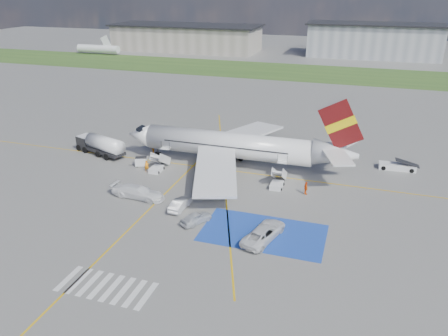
{
  "coord_description": "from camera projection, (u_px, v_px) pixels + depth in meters",
  "views": [
    {
      "loc": [
        19.06,
        -46.28,
        26.31
      ],
      "look_at": [
        2.4,
        4.83,
        3.5
      ],
      "focal_mm": 35.0,
      "sensor_mm": 36.0,
      "label": 1
    }
  ],
  "objects": [
    {
      "name": "airstairs_fwd",
      "position": [
        158.0,
        167.0,
        66.31
      ],
      "size": [
        1.9,
        5.2,
        3.6
      ],
      "color": "silver",
      "rests_on": "ground"
    },
    {
      "name": "crew_nose",
      "position": [
        152.0,
        148.0,
        72.81
      ],
      "size": [
        1.01,
        1.13,
        1.94
      ],
      "primitive_type": "imported",
      "rotation": [
        0.0,
        0.0,
        -1.22
      ],
      "color": "orange",
      "rests_on": "ground"
    },
    {
      "name": "car_silver_b",
      "position": [
        180.0,
        204.0,
        54.86
      ],
      "size": [
        1.64,
        4.26,
        1.38
      ],
      "primitive_type": "imported",
      "rotation": [
        0.0,
        0.0,
        3.1
      ],
      "color": "#B2B3B9",
      "rests_on": "ground"
    },
    {
      "name": "gpu_cart",
      "position": [
        141.0,
        162.0,
        67.81
      ],
      "size": [
        2.09,
        1.71,
        1.51
      ],
      "rotation": [
        0.0,
        0.0,
        0.38
      ],
      "color": "silver",
      "rests_on": "ground"
    },
    {
      "name": "terminal_centre",
      "position": [
        373.0,
        41.0,
        166.33
      ],
      "size": [
        48.0,
        18.0,
        12.0
      ],
      "primitive_type": "cube",
      "color": "gray",
      "rests_on": "ground"
    },
    {
      "name": "grass_strip",
      "position": [
        304.0,
        72.0,
        139.37
      ],
      "size": [
        400.0,
        30.0,
        0.01
      ],
      "primitive_type": "cube",
      "color": "#2D4C1E",
      "rests_on": "ground"
    },
    {
      "name": "staging_box",
      "position": [
        263.0,
        233.0,
        49.87
      ],
      "size": [
        14.0,
        8.0,
        0.01
      ],
      "primitive_type": "cube",
      "color": "#1A3EA1",
      "rests_on": "ground"
    },
    {
      "name": "terminal_west",
      "position": [
        187.0,
        38.0,
        183.74
      ],
      "size": [
        60.0,
        22.0,
        10.0
      ],
      "primitive_type": "cube",
      "color": "gray",
      "rests_on": "ground"
    },
    {
      "name": "crew_fwd",
      "position": [
        147.0,
        166.0,
        65.68
      ],
      "size": [
        0.77,
        0.66,
        1.77
      ],
      "primitive_type": "imported",
      "rotation": [
        0.0,
        0.0,
        0.46
      ],
      "color": "orange",
      "rests_on": "ground"
    },
    {
      "name": "belt_loader",
      "position": [
        397.0,
        167.0,
        66.7
      ],
      "size": [
        5.86,
        2.41,
        1.73
      ],
      "rotation": [
        0.0,
        0.0,
        0.05
      ],
      "color": "silver",
      "rests_on": "ground"
    },
    {
      "name": "van_white_b",
      "position": [
        138.0,
        190.0,
        57.65
      ],
      "size": [
        5.78,
        2.67,
        2.21
      ],
      "primitive_type": "imported",
      "rotation": [
        0.0,
        0.0,
        1.5
      ],
      "color": "white",
      "rests_on": "ground"
    },
    {
      "name": "ground",
      "position": [
        195.0,
        205.0,
        56.22
      ],
      "size": [
        400.0,
        400.0,
        0.0
      ],
      "primitive_type": "plane",
      "color": "#60605E",
      "rests_on": "ground"
    },
    {
      "name": "fuel_tanker",
      "position": [
        101.0,
        146.0,
        72.23
      ],
      "size": [
        10.02,
        5.55,
        3.32
      ],
      "rotation": [
        0.0,
        0.0,
        -0.33
      ],
      "color": "black",
      "rests_on": "ground"
    },
    {
      "name": "van_white_a",
      "position": [
        264.0,
        231.0,
        48.36
      ],
      "size": [
        3.84,
        5.86,
        2.02
      ],
      "primitive_type": "imported",
      "rotation": [
        0.0,
        0.0,
        2.87
      ],
      "color": "silver",
      "rests_on": "ground"
    },
    {
      "name": "car_silver_a",
      "position": [
        196.0,
        218.0,
        51.68
      ],
      "size": [
        3.34,
        4.32,
        1.37
      ],
      "primitive_type": "imported",
      "rotation": [
        0.0,
        0.0,
        2.65
      ],
      "color": "#B8BBC0",
      "rests_on": "ground"
    },
    {
      "name": "crew_aft",
      "position": [
        306.0,
        188.0,
        58.61
      ],
      "size": [
        0.89,
        1.16,
        1.84
      ],
      "primitive_type": "imported",
      "rotation": [
        0.0,
        0.0,
        2.04
      ],
      "color": "#FF5F0D",
      "rests_on": "ground"
    },
    {
      "name": "taxiway_line_cross",
      "position": [
        120.0,
        238.0,
        48.89
      ],
      "size": [
        0.2,
        60.0,
        0.01
      ],
      "primitive_type": "cube",
      "color": "gold",
      "rests_on": "ground"
    },
    {
      "name": "airliner",
      "position": [
        237.0,
        146.0,
        66.72
      ],
      "size": [
        36.81,
        32.95,
        11.92
      ],
      "color": "silver",
      "rests_on": "ground"
    },
    {
      "name": "taxiway_line_main",
      "position": [
        224.0,
        170.0,
        66.72
      ],
      "size": [
        120.0,
        0.2,
        0.01
      ],
      "primitive_type": "cube",
      "color": "gold",
      "rests_on": "ground"
    },
    {
      "name": "airstairs_aft",
      "position": [
        277.0,
        182.0,
        61.03
      ],
      "size": [
        1.9,
        5.2,
        3.6
      ],
      "color": "silver",
      "rests_on": "ground"
    },
    {
      "name": "taxiway_line_diag",
      "position": [
        224.0,
        170.0,
        66.72
      ],
      "size": [
        20.71,
        56.45,
        0.01
      ],
      "primitive_type": "cube",
      "rotation": [
        0.0,
        0.0,
        0.35
      ],
      "color": "gold",
      "rests_on": "ground"
    },
    {
      "name": "crosswalk",
      "position": [
        106.0,
        287.0,
        40.98
      ],
      "size": [
        9.0,
        4.0,
        0.01
      ],
      "color": "silver",
      "rests_on": "ground"
    }
  ]
}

